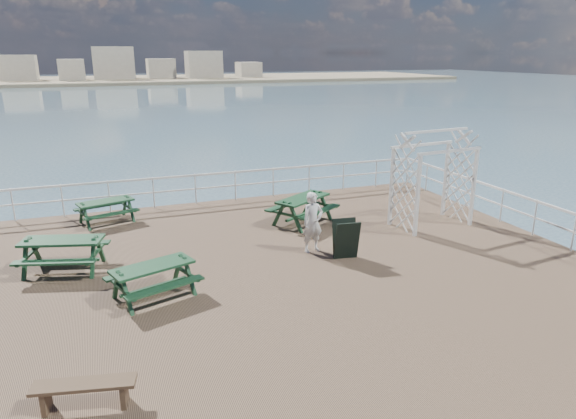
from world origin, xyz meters
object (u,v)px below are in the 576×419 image
(picnic_table_d, at_px, (153,274))
(flat_bench_near, at_px, (84,389))
(trellis_arbor, at_px, (433,184))
(person, at_px, (313,222))
(picnic_table_b, at_px, (106,207))
(picnic_table_a, at_px, (63,248))
(picnic_table_c, at_px, (303,204))

(picnic_table_d, distance_m, flat_bench_near, 3.77)
(trellis_arbor, xyz_separation_m, person, (-4.38, -0.82, -0.51))
(picnic_table_d, height_order, flat_bench_near, picnic_table_d)
(flat_bench_near, distance_m, person, 7.56)
(picnic_table_b, distance_m, trellis_arbor, 10.37)
(picnic_table_a, xyz_separation_m, picnic_table_c, (7.01, 1.48, 0.01))
(picnic_table_b, relative_size, picnic_table_c, 0.81)
(picnic_table_a, height_order, picnic_table_b, picnic_table_a)
(picnic_table_b, xyz_separation_m, picnic_table_d, (0.85, -5.92, 0.03))
(picnic_table_a, xyz_separation_m, trellis_arbor, (10.72, -0.12, 0.74))
(flat_bench_near, bearing_deg, picnic_table_a, 107.36)
(picnic_table_b, distance_m, picnic_table_d, 5.98)
(picnic_table_b, height_order, trellis_arbor, trellis_arbor)
(picnic_table_a, height_order, person, person)
(picnic_table_a, relative_size, picnic_table_c, 0.92)
(picnic_table_a, height_order, picnic_table_c, picnic_table_c)
(picnic_table_d, distance_m, trellis_arbor, 9.06)
(picnic_table_c, distance_m, person, 2.51)
(picnic_table_b, height_order, person, person)
(picnic_table_a, bearing_deg, picnic_table_c, 28.14)
(picnic_table_c, distance_m, trellis_arbor, 4.10)
(picnic_table_d, xyz_separation_m, flat_bench_near, (-1.41, -3.49, -0.22))
(person, bearing_deg, picnic_table_b, 130.59)
(picnic_table_d, bearing_deg, picnic_table_b, 79.44)
(picnic_table_b, relative_size, picnic_table_d, 0.94)
(flat_bench_near, height_order, trellis_arbor, trellis_arbor)
(flat_bench_near, relative_size, trellis_arbor, 0.52)
(picnic_table_c, relative_size, picnic_table_d, 1.17)
(picnic_table_b, bearing_deg, trellis_arbor, -38.60)
(picnic_table_c, height_order, flat_bench_near, picnic_table_c)
(trellis_arbor, height_order, person, trellis_arbor)
(picnic_table_c, height_order, person, person)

